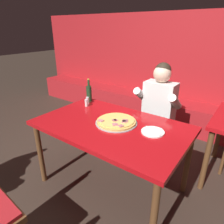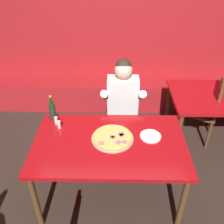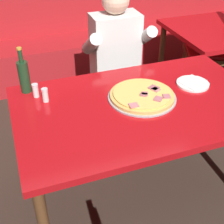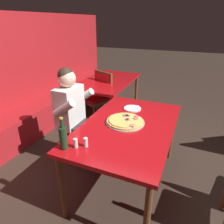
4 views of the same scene
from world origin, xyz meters
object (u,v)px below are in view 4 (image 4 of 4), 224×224
Objects in this scene: plate_white_paper at (132,108)px; dining_chair_by_booth at (98,94)px; pizza at (125,121)px; beer_bottle at (63,137)px; diner_seated_blue_shirt at (76,113)px; shaker_red_pepper_flakes at (76,144)px; shaker_oregano at (86,143)px; main_dining_table at (128,131)px; background_dining_table at (108,84)px.

dining_chair_by_booth is at bearing 46.18° from plate_white_paper.
pizza reaches higher than plate_white_paper.
diner_seated_blue_shirt is (0.76, 0.38, -0.18)m from beer_bottle.
shaker_red_pepper_flakes is 0.08m from shaker_oregano.
main_dining_table is 3.58× the size of pizza.
diner_seated_blue_shirt reaches higher than dining_chair_by_booth.
beer_bottle is 3.40× the size of shaker_red_pepper_flakes.
dining_chair_by_booth reaches higher than shaker_red_pepper_flakes.
plate_white_paper is 2.44× the size of shaker_red_pepper_flakes.
diner_seated_blue_shirt is (0.11, 0.69, -0.08)m from pizza.
dining_chair_by_booth is (1.14, 0.26, -0.15)m from diner_seated_blue_shirt.
background_dining_table is at bearing 7.19° from diner_seated_blue_shirt.
dining_chair_by_booth is at bearing 12.74° from diner_seated_blue_shirt.
dining_chair_by_booth is (1.85, 0.72, -0.26)m from shaker_red_pepper_flakes.
plate_white_paper is 0.14× the size of background_dining_table.
pizza is 0.58m from shaker_oregano.
diner_seated_blue_shirt is at bearing 32.84° from shaker_red_pepper_flakes.
dining_chair_by_booth is (1.90, 0.63, -0.33)m from beer_bottle.
shaker_red_pepper_flakes is 1.00× the size of shaker_oregano.
dining_chair_by_booth is (1.28, 1.00, -0.14)m from main_dining_table.
dining_chair_by_booth reaches higher than plate_white_paper.
dining_chair_by_booth is at bearing 158.56° from background_dining_table.
plate_white_paper is 1.37m from background_dining_table.
main_dining_table is at bearing -100.82° from diner_seated_blue_shirt.
diner_seated_blue_shirt is at bearing 26.29° from beer_bottle.
dining_chair_by_booth reaches higher than main_dining_table.
beer_bottle reaches higher than main_dining_table.
shaker_oregano is at bearing -141.45° from diner_seated_blue_shirt.
main_dining_table is at bearing -148.68° from background_dining_table.
main_dining_table is 0.42m from plate_white_paper.
shaker_red_pepper_flakes reaches higher than pizza.
pizza is 0.71m from diner_seated_blue_shirt.
diner_seated_blue_shirt is 1.18m from dining_chair_by_booth.
shaker_red_pepper_flakes is 0.06× the size of background_dining_table.
background_dining_table is at bearing 30.48° from pizza.
main_dining_table is 5.07× the size of beer_bottle.
plate_white_paper is 0.22× the size of dining_chair_by_booth.
shaker_oregano is (0.09, -0.16, -0.07)m from beer_bottle.
shaker_oregano is (-0.93, 0.12, 0.03)m from plate_white_paper.
beer_bottle is at bearing 149.50° from main_dining_table.
main_dining_table is at bearing -30.50° from beer_bottle.
shaker_oregano is 0.86m from diner_seated_blue_shirt.
shaker_red_pepper_flakes reaches higher than plate_white_paper.
dining_chair_by_booth reaches higher than background_dining_table.
background_dining_table is at bearing 37.05° from plate_white_paper.
shaker_red_pepper_flakes is at bearing 158.61° from pizza.
dining_chair_by_booth is 0.65× the size of background_dining_table.
background_dining_table is at bearing 31.32° from main_dining_table.
main_dining_table is 0.11m from pizza.
beer_bottle is at bearing -153.71° from diner_seated_blue_shirt.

